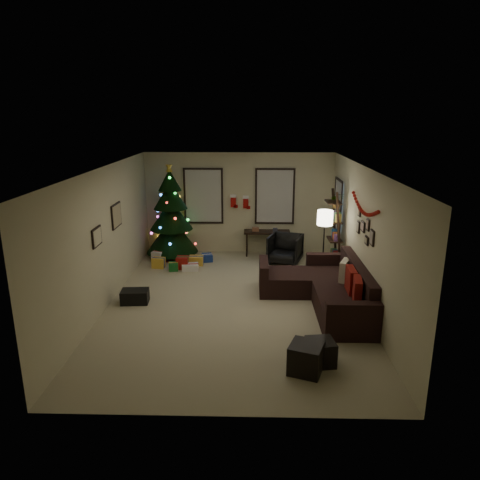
% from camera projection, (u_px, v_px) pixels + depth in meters
% --- Properties ---
extents(floor, '(7.00, 7.00, 0.00)m').
position_uv_depth(floor, '(234.00, 303.00, 9.00)').
color(floor, tan).
rests_on(floor, ground).
extents(ceiling, '(7.00, 7.00, 0.00)m').
position_uv_depth(ceiling, '(234.00, 168.00, 8.26)').
color(ceiling, white).
rests_on(ceiling, floor).
extents(wall_back, '(5.00, 0.00, 5.00)m').
position_uv_depth(wall_back, '(239.00, 203.00, 12.00)').
color(wall_back, beige).
rests_on(wall_back, floor).
extents(wall_front, '(5.00, 0.00, 5.00)m').
position_uv_depth(wall_front, '(222.00, 319.00, 5.26)').
color(wall_front, beige).
rests_on(wall_front, floor).
extents(wall_left, '(0.00, 7.00, 7.00)m').
position_uv_depth(wall_left, '(106.00, 238.00, 8.69)').
color(wall_left, beige).
rests_on(wall_left, floor).
extents(wall_right, '(0.00, 7.00, 7.00)m').
position_uv_depth(wall_right, '(364.00, 239.00, 8.57)').
color(wall_right, beige).
rests_on(wall_right, floor).
extents(window_back_left, '(1.05, 0.06, 1.50)m').
position_uv_depth(window_back_left, '(203.00, 196.00, 11.94)').
color(window_back_left, '#728CB2').
rests_on(window_back_left, wall_back).
extents(window_back_right, '(1.05, 0.06, 1.50)m').
position_uv_depth(window_back_right, '(275.00, 196.00, 11.89)').
color(window_back_right, '#728CB2').
rests_on(window_back_right, wall_back).
extents(window_right_wall, '(0.06, 0.90, 1.30)m').
position_uv_depth(window_right_wall, '(338.00, 205.00, 10.98)').
color(window_right_wall, '#728CB2').
rests_on(window_right_wall, wall_right).
extents(christmas_tree, '(1.35, 1.35, 2.52)m').
position_uv_depth(christmas_tree, '(171.00, 218.00, 11.68)').
color(christmas_tree, black).
rests_on(christmas_tree, floor).
extents(presents, '(1.50, 1.01, 0.30)m').
position_uv_depth(presents, '(181.00, 262.00, 11.15)').
color(presents, silver).
rests_on(presents, floor).
extents(sofa, '(1.98, 2.87, 0.89)m').
position_uv_depth(sofa, '(326.00, 290.00, 8.92)').
color(sofa, black).
rests_on(sofa, floor).
extents(pillow_red_a, '(0.21, 0.51, 0.50)m').
position_uv_depth(pillow_red_a, '(357.00, 292.00, 7.89)').
color(pillow_red_a, maroon).
rests_on(pillow_red_a, sofa).
extents(pillow_red_b, '(0.15, 0.50, 0.50)m').
position_uv_depth(pillow_red_b, '(351.00, 281.00, 8.40)').
color(pillow_red_b, maroon).
rests_on(pillow_red_b, sofa).
extents(pillow_cream, '(0.29, 0.46, 0.44)m').
position_uv_depth(pillow_cream, '(344.00, 271.00, 8.98)').
color(pillow_cream, beige).
rests_on(pillow_cream, sofa).
extents(ottoman_near, '(0.59, 0.59, 0.44)m').
position_uv_depth(ottoman_near, '(306.00, 358.00, 6.56)').
color(ottoman_near, black).
rests_on(ottoman_near, floor).
extents(ottoman_far, '(0.46, 0.46, 0.38)m').
position_uv_depth(ottoman_far, '(320.00, 352.00, 6.78)').
color(ottoman_far, black).
rests_on(ottoman_far, floor).
extents(desk, '(1.22, 0.43, 0.66)m').
position_uv_depth(desk, '(267.00, 234.00, 11.92)').
color(desk, black).
rests_on(desk, floor).
extents(desk_chair, '(0.90, 0.87, 0.74)m').
position_uv_depth(desk_chair, '(285.00, 249.00, 11.34)').
color(desk_chair, black).
rests_on(desk_chair, floor).
extents(bookshelf, '(0.30, 0.58, 2.00)m').
position_uv_depth(bookshelf, '(336.00, 234.00, 10.43)').
color(bookshelf, black).
rests_on(bookshelf, floor).
extents(potted_plant, '(0.50, 0.47, 0.45)m').
position_uv_depth(potted_plant, '(337.00, 198.00, 10.29)').
color(potted_plant, '#4C4C4C').
rests_on(potted_plant, bookshelf).
extents(floor_lamp, '(0.34, 0.34, 1.63)m').
position_uv_depth(floor_lamp, '(325.00, 222.00, 9.85)').
color(floor_lamp, black).
rests_on(floor_lamp, floor).
extents(art_map, '(0.04, 0.60, 0.50)m').
position_uv_depth(art_map, '(116.00, 215.00, 9.31)').
color(art_map, black).
rests_on(art_map, wall_left).
extents(art_abstract, '(0.04, 0.45, 0.35)m').
position_uv_depth(art_abstract, '(97.00, 237.00, 8.13)').
color(art_abstract, black).
rests_on(art_abstract, wall_left).
extents(gallery, '(0.03, 1.25, 0.54)m').
position_uv_depth(gallery, '(365.00, 229.00, 8.44)').
color(gallery, black).
rests_on(gallery, wall_right).
extents(garland, '(0.08, 1.90, 0.30)m').
position_uv_depth(garland, '(364.00, 207.00, 8.41)').
color(garland, '#A5140C').
rests_on(garland, wall_right).
extents(stocking_left, '(0.20, 0.05, 0.36)m').
position_uv_depth(stocking_left, '(234.00, 201.00, 11.83)').
color(stocking_left, '#990F0C').
rests_on(stocking_left, wall_back).
extents(stocking_right, '(0.20, 0.05, 0.36)m').
position_uv_depth(stocking_right, '(246.00, 202.00, 11.96)').
color(stocking_right, '#990F0C').
rests_on(stocking_right, wall_back).
extents(storage_bin, '(0.56, 0.40, 0.27)m').
position_uv_depth(storage_bin, '(135.00, 296.00, 8.98)').
color(storage_bin, black).
rests_on(storage_bin, floor).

